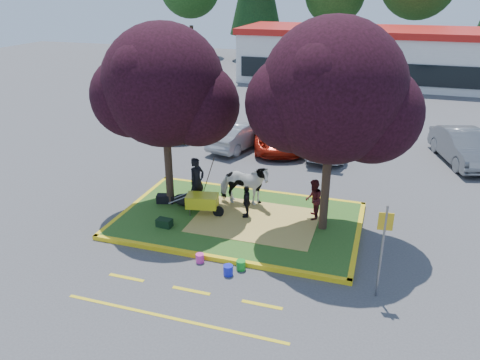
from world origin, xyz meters
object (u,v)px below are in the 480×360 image
(bucket_pink, at_px, (200,258))
(car_silver, at_px, (239,135))
(bucket_blue, at_px, (228,270))
(cow, at_px, (244,185))
(bucket_green, at_px, (241,265))
(car_black, at_px, (178,123))
(wheelbarrow, at_px, (203,201))
(handler, at_px, (197,181))
(sign_post, at_px, (383,242))
(calf, at_px, (186,200))

(bucket_pink, distance_m, car_silver, 10.75)
(bucket_pink, distance_m, bucket_blue, 1.09)
(cow, relative_size, bucket_blue, 6.21)
(car_silver, bearing_deg, bucket_green, 122.91)
(car_black, relative_size, car_silver, 0.98)
(wheelbarrow, bearing_deg, cow, 35.80)
(wheelbarrow, height_order, car_silver, car_silver)
(handler, xyz_separation_m, car_silver, (-0.65, 7.08, -0.38))
(bucket_green, bearing_deg, cow, 106.10)
(car_black, bearing_deg, handler, -80.71)
(bucket_green, bearing_deg, bucket_pink, 180.00)
(handler, relative_size, bucket_green, 6.17)
(sign_post, bearing_deg, bucket_pink, 171.78)
(sign_post, distance_m, bucket_pink, 5.34)
(wheelbarrow, xyz_separation_m, car_silver, (-1.15, 7.82, 0.01))
(calf, xyz_separation_m, car_silver, (-0.30, 7.34, 0.30))
(bucket_blue, relative_size, car_black, 0.08)
(calf, relative_size, car_silver, 0.25)
(calf, relative_size, sign_post, 0.38)
(wheelbarrow, relative_size, bucket_green, 6.75)
(wheelbarrow, bearing_deg, bucket_pink, -80.56)
(handler, height_order, bucket_blue, handler)
(bucket_blue, bearing_deg, sign_post, 3.80)
(bucket_pink, bearing_deg, car_silver, 101.50)
(cow, distance_m, handler, 1.73)
(car_black, bearing_deg, calf, -83.34)
(handler, distance_m, bucket_green, 4.52)
(bucket_green, xyz_separation_m, bucket_pink, (-1.29, 0.00, -0.01))
(calf, distance_m, bucket_pink, 3.68)
(wheelbarrow, relative_size, car_silver, 0.48)
(bucket_green, relative_size, bucket_blue, 0.97)
(wheelbarrow, height_order, sign_post, sign_post)
(bucket_blue, height_order, car_silver, car_silver)
(bucket_pink, relative_size, bucket_blue, 0.90)
(bucket_green, xyz_separation_m, car_silver, (-3.43, 10.52, 0.53))
(bucket_green, relative_size, bucket_pink, 1.08)
(sign_post, height_order, bucket_blue, sign_post)
(bucket_pink, xyz_separation_m, car_silver, (-2.14, 10.52, 0.54))
(sign_post, bearing_deg, handler, 144.74)
(car_black, height_order, car_silver, car_black)
(handler, bearing_deg, bucket_green, -116.51)
(calf, xyz_separation_m, bucket_green, (3.13, -3.18, -0.22))
(calf, bearing_deg, bucket_green, -29.59)
(handler, xyz_separation_m, car_black, (-4.55, 8.14, -0.37))
(calf, height_order, sign_post, sign_post)
(handler, distance_m, bucket_pink, 3.86)
(bucket_green, distance_m, bucket_pink, 1.29)
(calf, bearing_deg, wheelbarrow, -13.29)
(sign_post, bearing_deg, car_silver, 117.24)
(car_silver, bearing_deg, car_black, -0.38)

